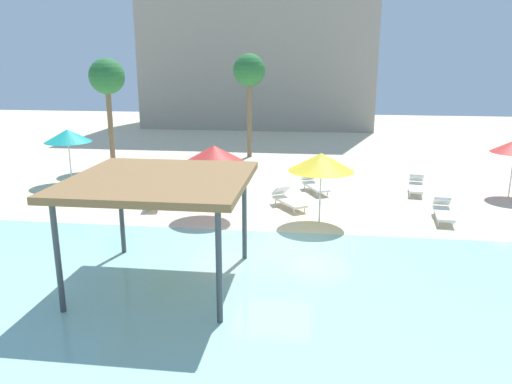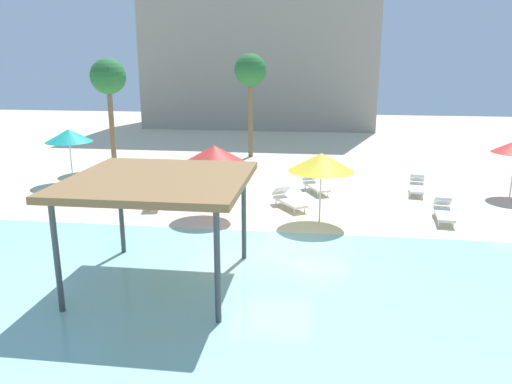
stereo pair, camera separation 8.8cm
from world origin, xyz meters
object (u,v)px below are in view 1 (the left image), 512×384
(lounge_chair_2, at_px, (416,185))
(beach_umbrella_teal_3, at_px, (68,136))
(beach_umbrella_red_0, at_px, (214,154))
(lounge_chair_0, at_px, (140,175))
(lounge_chair_4, at_px, (314,184))
(shade_pavilion, at_px, (160,183))
(palm_tree_0, at_px, (107,79))
(lounge_chair_1, at_px, (154,198))
(lounge_chair_3, at_px, (443,211))
(beach_umbrella_yellow_1, at_px, (321,162))
(lounge_chair_6, at_px, (288,199))
(palm_tree_1, at_px, (249,72))

(lounge_chair_2, bearing_deg, beach_umbrella_teal_3, -79.35)
(beach_umbrella_red_0, relative_size, lounge_chair_0, 1.40)
(beach_umbrella_red_0, height_order, lounge_chair_4, beach_umbrella_red_0)
(beach_umbrella_red_0, distance_m, lounge_chair_4, 5.85)
(shade_pavilion, distance_m, palm_tree_0, 16.11)
(lounge_chair_0, distance_m, lounge_chair_1, 4.47)
(lounge_chair_3, bearing_deg, lounge_chair_0, -101.97)
(beach_umbrella_yellow_1, xyz_separation_m, lounge_chair_2, (4.26, 4.75, -1.91))
(beach_umbrella_yellow_1, distance_m, lounge_chair_0, 10.37)
(shade_pavilion, xyz_separation_m, lounge_chair_4, (3.81, 10.04, -2.41))
(palm_tree_0, bearing_deg, lounge_chair_6, -33.51)
(palm_tree_1, bearing_deg, lounge_chair_3, -51.92)
(shade_pavilion, bearing_deg, beach_umbrella_yellow_1, 54.38)
(lounge_chair_4, relative_size, palm_tree_0, 0.34)
(beach_umbrella_red_0, height_order, lounge_chair_6, beach_umbrella_red_0)
(beach_umbrella_red_0, relative_size, beach_umbrella_yellow_1, 1.05)
(lounge_chair_3, distance_m, palm_tree_0, 18.25)
(palm_tree_0, bearing_deg, lounge_chair_1, -56.60)
(shade_pavilion, xyz_separation_m, palm_tree_0, (-7.38, 14.18, 2.02))
(beach_umbrella_yellow_1, distance_m, lounge_chair_1, 7.07)
(lounge_chair_0, relative_size, lounge_chair_1, 0.98)
(lounge_chair_3, height_order, lounge_chair_4, same)
(beach_umbrella_red_0, bearing_deg, lounge_chair_4, 47.72)
(shade_pavilion, bearing_deg, lounge_chair_6, 69.52)
(beach_umbrella_red_0, distance_m, lounge_chair_1, 3.58)
(lounge_chair_4, height_order, lounge_chair_6, same)
(lounge_chair_0, relative_size, palm_tree_0, 0.33)
(lounge_chair_2, height_order, palm_tree_1, palm_tree_1)
(palm_tree_0, bearing_deg, lounge_chair_4, -20.29)
(beach_umbrella_teal_3, xyz_separation_m, palm_tree_0, (0.41, 4.00, 2.47))
(lounge_chair_4, distance_m, palm_tree_0, 12.72)
(beach_umbrella_red_0, relative_size, lounge_chair_1, 1.37)
(lounge_chair_2, distance_m, lounge_chair_6, 6.28)
(beach_umbrella_teal_3, bearing_deg, lounge_chair_2, 0.88)
(lounge_chair_1, bearing_deg, lounge_chair_0, -164.40)
(lounge_chair_0, height_order, palm_tree_0, palm_tree_0)
(shade_pavilion, height_order, lounge_chair_6, shade_pavilion)
(palm_tree_0, xyz_separation_m, palm_tree_1, (7.15, 3.70, 0.26))
(lounge_chair_6, height_order, palm_tree_0, palm_tree_0)
(lounge_chair_0, height_order, lounge_chair_1, same)
(lounge_chair_3, xyz_separation_m, lounge_chair_4, (-4.81, 3.45, 0.00))
(lounge_chair_4, xyz_separation_m, palm_tree_0, (-11.19, 4.14, 4.43))
(beach_umbrella_teal_3, height_order, lounge_chair_1, beach_umbrella_teal_3)
(lounge_chair_1, distance_m, lounge_chair_4, 7.13)
(beach_umbrella_teal_3, relative_size, lounge_chair_0, 1.34)
(lounge_chair_4, bearing_deg, lounge_chair_1, -88.68)
(shade_pavilion, bearing_deg, lounge_chair_2, 51.40)
(beach_umbrella_red_0, xyz_separation_m, lounge_chair_4, (3.68, 4.05, -2.07))
(beach_umbrella_teal_3, height_order, palm_tree_0, palm_tree_0)
(lounge_chair_0, distance_m, lounge_chair_3, 13.98)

